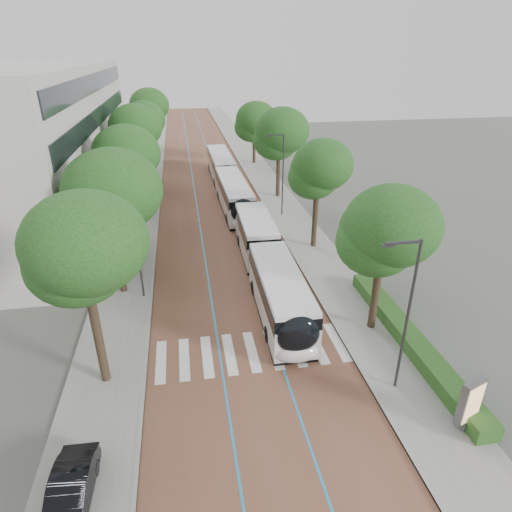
{
  "coord_description": "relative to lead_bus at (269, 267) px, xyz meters",
  "views": [
    {
      "loc": [
        -2.89,
        -17.94,
        15.31
      ],
      "look_at": [
        1.7,
        8.18,
        2.4
      ],
      "focal_mm": 30.0,
      "sensor_mm": 36.0,
      "label": 1
    }
  ],
  "objects": [
    {
      "name": "lead_bus",
      "position": [
        0.0,
        0.0,
        0.0
      ],
      "size": [
        2.86,
        18.44,
        3.2
      ],
      "rotation": [
        0.0,
        0.0,
        -0.02
      ],
      "color": "black",
      "rests_on": "ground"
    },
    {
      "name": "lane_line_left",
      "position": [
        -4.13,
        32.16,
        -1.6
      ],
      "size": [
        0.12,
        126.0,
        0.01
      ],
      "primitive_type": "cube",
      "color": "teal",
      "rests_on": "road"
    },
    {
      "name": "office_building",
      "position": [
        -22.0,
        20.16,
        5.37
      ],
      "size": [
        18.11,
        40.0,
        14.0
      ],
      "color": "#9E9B93",
      "rests_on": "ground"
    },
    {
      "name": "bus_queued_0",
      "position": [
        -0.34,
        16.0,
        -0.0
      ],
      "size": [
        2.74,
        12.44,
        3.2
      ],
      "rotation": [
        0.0,
        0.0,
        0.02
      ],
      "color": "silver",
      "rests_on": "ground"
    },
    {
      "name": "hedge",
      "position": [
        6.57,
        -7.84,
        -1.11
      ],
      "size": [
        1.2,
        14.0,
        0.8
      ],
      "primitive_type": "cube",
      "color": "#204919",
      "rests_on": "sidewalk_right"
    },
    {
      "name": "road",
      "position": [
        -2.53,
        32.16,
        -1.62
      ],
      "size": [
        11.0,
        140.0,
        0.02
      ],
      "primitive_type": "cube",
      "color": "brown",
      "rests_on": "ground"
    },
    {
      "name": "ad_panel",
      "position": [
        6.07,
        -13.8,
        -0.14
      ],
      "size": [
        1.3,
        0.74,
        2.61
      ],
      "rotation": [
        0.0,
        0.0,
        0.34
      ],
      "color": "#59595B",
      "rests_on": "sidewalk_right"
    },
    {
      "name": "sidewalk_left",
      "position": [
        -10.03,
        32.16,
        -1.57
      ],
      "size": [
        4.0,
        140.0,
        0.12
      ],
      "primitive_type": "cube",
      "color": "gray",
      "rests_on": "ground"
    },
    {
      "name": "lane_line_right",
      "position": [
        -0.93,
        32.16,
        -1.6
      ],
      "size": [
        0.12,
        126.0,
        0.01
      ],
      "primitive_type": "cube",
      "color": "teal",
      "rests_on": "road"
    },
    {
      "name": "parked_car",
      "position": [
        -10.31,
        -14.59,
        -0.85
      ],
      "size": [
        1.54,
        4.03,
        1.31
      ],
      "primitive_type": "imported",
      "rotation": [
        0.0,
        0.0,
        -0.04
      ],
      "color": "black",
      "rests_on": "sidewalk_left"
    },
    {
      "name": "lamp_post_left",
      "position": [
        -8.63,
        0.16,
        2.49
      ],
      "size": [
        0.14,
        0.14,
        8.0
      ],
      "primitive_type": "cylinder",
      "color": "#313134",
      "rests_on": "sidewalk_left"
    },
    {
      "name": "bus_queued_1",
      "position": [
        -0.41,
        28.46,
        -0.0
      ],
      "size": [
        2.71,
        12.43,
        3.2
      ],
      "rotation": [
        0.0,
        0.0,
        0.01
      ],
      "color": "silver",
      "rests_on": "ground"
    },
    {
      "name": "trees_left",
      "position": [
        -10.03,
        18.31,
        5.29
      ],
      "size": [
        6.18,
        60.78,
        9.86
      ],
      "color": "black",
      "rests_on": "ground"
    },
    {
      "name": "streetlight_near",
      "position": [
        4.09,
        -10.84,
        3.19
      ],
      "size": [
        1.82,
        0.2,
        8.0
      ],
      "color": "#313134",
      "rests_on": "sidewalk_right"
    },
    {
      "name": "kerb_right",
      "position": [
        3.07,
        32.16,
        -1.57
      ],
      "size": [
        0.2,
        140.0,
        0.14
      ],
      "primitive_type": "cube",
      "color": "gray",
      "rests_on": "ground"
    },
    {
      "name": "sidewalk_right",
      "position": [
        4.97,
        32.16,
        -1.57
      ],
      "size": [
        4.0,
        140.0,
        0.12
      ],
      "primitive_type": "cube",
      "color": "gray",
      "rests_on": "ground"
    },
    {
      "name": "trees_right",
      "position": [
        5.17,
        16.92,
        4.6
      ],
      "size": [
        5.84,
        47.55,
        9.25
      ],
      "color": "black",
      "rests_on": "ground"
    },
    {
      "name": "streetlight_far",
      "position": [
        4.09,
        14.16,
        3.19
      ],
      "size": [
        1.82,
        0.2,
        8.0
      ],
      "color": "#313134",
      "rests_on": "sidewalk_right"
    },
    {
      "name": "kerb_left",
      "position": [
        -8.13,
        32.16,
        -1.57
      ],
      "size": [
        0.2,
        140.0,
        0.14
      ],
      "primitive_type": "cube",
      "color": "gray",
      "rests_on": "ground"
    },
    {
      "name": "zebra_crossing",
      "position": [
        -2.33,
        -6.84,
        -1.6
      ],
      "size": [
        10.55,
        3.6,
        0.01
      ],
      "color": "silver",
      "rests_on": "ground"
    },
    {
      "name": "ground",
      "position": [
        -2.53,
        -7.84,
        -1.63
      ],
      "size": [
        160.0,
        160.0,
        0.0
      ],
      "primitive_type": "plane",
      "color": "#51544C",
      "rests_on": "ground"
    }
  ]
}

